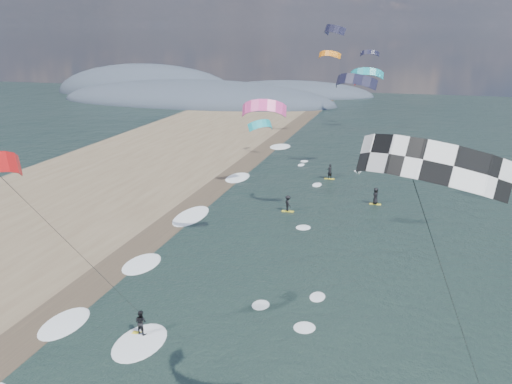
# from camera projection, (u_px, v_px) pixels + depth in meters

# --- Properties ---
(wet_sand_strip) EXTENTS (3.00, 240.00, 0.00)m
(wet_sand_strip) POSITION_uv_depth(u_px,v_px,m) (84.00, 291.00, 36.86)
(wet_sand_strip) COLOR #382D23
(wet_sand_strip) RESTS_ON ground
(coastal_hills) EXTENTS (80.00, 41.00, 15.00)m
(coastal_hills) POSITION_uv_depth(u_px,v_px,m) (188.00, 98.00, 135.81)
(coastal_hills) COLOR #3D4756
(coastal_hills) RESTS_ON ground
(kitesurfer_near_a) EXTENTS (8.06, 9.21, 14.22)m
(kitesurfer_near_a) POSITION_uv_depth(u_px,v_px,m) (428.00, 229.00, 16.64)
(kitesurfer_near_a) COLOR yellow
(kitesurfer_near_a) RESTS_ON ground
(kitesurfer_near_b) EXTENTS (6.63, 8.97, 12.14)m
(kitesurfer_near_b) POSITION_uv_depth(u_px,v_px,m) (49.00, 234.00, 26.46)
(kitesurfer_near_b) COLOR yellow
(kitesurfer_near_b) RESTS_ON ground
(far_kitesurfers) EXTENTS (8.71, 13.52, 1.70)m
(far_kitesurfers) POSITION_uv_depth(u_px,v_px,m) (328.00, 193.00, 55.60)
(far_kitesurfers) COLOR yellow
(far_kitesurfers) RESTS_ON ground
(bg_kite_field) EXTENTS (12.81, 73.87, 10.50)m
(bg_kite_field) POSITION_uv_depth(u_px,v_px,m) (343.00, 68.00, 71.12)
(bg_kite_field) COLOR red
(bg_kite_field) RESTS_ON ground
(shoreline_surf) EXTENTS (2.40, 79.40, 0.11)m
(shoreline_surf) POSITION_uv_depth(u_px,v_px,m) (135.00, 265.00, 40.94)
(shoreline_surf) COLOR white
(shoreline_surf) RESTS_ON ground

